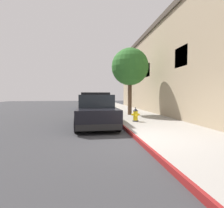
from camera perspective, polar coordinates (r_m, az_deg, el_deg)
name	(u,v)px	position (r m, az deg, el deg)	size (l,w,h in m)	color
ground_plane	(57,114)	(16.03, -17.43, -3.05)	(32.18, 60.00, 0.20)	#353538
sidewalk_pavement	(124,111)	(16.16, 4.07, -2.26)	(3.40, 60.00, 0.14)	#9E9991
curb_painted_edge	(106,111)	(15.89, -2.07, -2.35)	(0.08, 60.00, 0.14)	maroon
storefront_building	(183,73)	(16.90, 22.25, 9.40)	(6.94, 19.66, 6.98)	tan
police_cruiser	(96,111)	(9.04, -5.29, -2.15)	(1.94, 4.84, 1.68)	black
parked_car_silver_ahead	(91,102)	(19.95, -7.02, 0.65)	(1.94, 4.84, 1.56)	navy
fire_hydrant	(136,115)	(9.38, 7.67, -3.53)	(0.44, 0.40, 0.76)	#4C4C51
street_tree	(130,67)	(12.65, 5.87, 11.86)	(2.60, 2.60, 4.69)	brown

